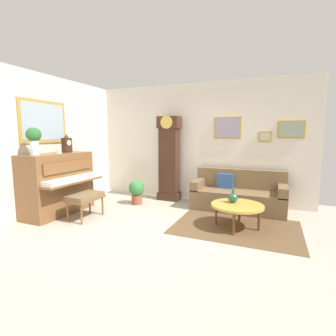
# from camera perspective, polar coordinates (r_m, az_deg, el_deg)

# --- Properties ---
(ground_plane) EXTENTS (6.40, 6.00, 0.10)m
(ground_plane) POSITION_cam_1_polar(r_m,az_deg,el_deg) (4.23, -3.59, -15.30)
(ground_plane) COLOR #B2A899
(wall_left) EXTENTS (0.13, 4.90, 2.80)m
(wall_left) POSITION_cam_1_polar(r_m,az_deg,el_deg) (5.58, -28.42, 4.79)
(wall_left) COLOR silver
(wall_left) RESTS_ON ground_plane
(wall_back) EXTENTS (5.30, 0.13, 2.80)m
(wall_back) POSITION_cam_1_polar(r_m,az_deg,el_deg) (6.14, 6.54, 5.77)
(wall_back) COLOR silver
(wall_back) RESTS_ON ground_plane
(area_rug) EXTENTS (2.10, 1.50, 0.01)m
(area_rug) POSITION_cam_1_polar(r_m,az_deg,el_deg) (4.63, 15.13, -12.79)
(area_rug) COLOR brown
(area_rug) RESTS_ON ground_plane
(piano) EXTENTS (0.87, 1.44, 1.23)m
(piano) POSITION_cam_1_polar(r_m,az_deg,el_deg) (5.54, -23.61, -3.19)
(piano) COLOR brown
(piano) RESTS_ON ground_plane
(piano_bench) EXTENTS (0.42, 0.70, 0.48)m
(piano_bench) POSITION_cam_1_polar(r_m,az_deg,el_deg) (5.06, -18.24, -6.38)
(piano_bench) COLOR brown
(piano_bench) RESTS_ON ground_plane
(grandfather_clock) EXTENTS (0.52, 0.34, 2.03)m
(grandfather_clock) POSITION_cam_1_polar(r_m,az_deg,el_deg) (6.10, 0.23, 1.67)
(grandfather_clock) COLOR #3D2316
(grandfather_clock) RESTS_ON ground_plane
(couch) EXTENTS (1.90, 0.80, 0.84)m
(couch) POSITION_cam_1_polar(r_m,az_deg,el_deg) (5.61, 15.58, -5.89)
(couch) COLOR brown
(couch) RESTS_ON ground_plane
(coffee_table) EXTENTS (0.88, 0.88, 0.41)m
(coffee_table) POSITION_cam_1_polar(r_m,az_deg,el_deg) (4.49, 15.43, -8.31)
(coffee_table) COLOR gold
(coffee_table) RESTS_ON ground_plane
(mantel_clock) EXTENTS (0.13, 0.18, 0.38)m
(mantel_clock) POSITION_cam_1_polar(r_m,az_deg,el_deg) (5.65, -21.96, 5.05)
(mantel_clock) COLOR #3D2316
(mantel_clock) RESTS_ON piano
(flower_vase) EXTENTS (0.26, 0.26, 0.58)m
(flower_vase) POSITION_cam_1_polar(r_m,az_deg,el_deg) (5.13, -28.16, 6.10)
(flower_vase) COLOR silver
(flower_vase) RESTS_ON piano
(teacup) EXTENTS (0.12, 0.12, 0.06)m
(teacup) POSITION_cam_1_polar(r_m,az_deg,el_deg) (5.42, -23.48, 3.32)
(teacup) COLOR white
(teacup) RESTS_ON piano
(green_jug) EXTENTS (0.17, 0.17, 0.24)m
(green_jug) POSITION_cam_1_polar(r_m,az_deg,el_deg) (4.55, 14.49, -6.55)
(green_jug) COLOR #234C33
(green_jug) RESTS_ON coffee_table
(potted_plant) EXTENTS (0.36, 0.36, 0.56)m
(potted_plant) POSITION_cam_1_polar(r_m,az_deg,el_deg) (5.83, -7.12, -5.06)
(potted_plant) COLOR #935138
(potted_plant) RESTS_ON ground_plane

